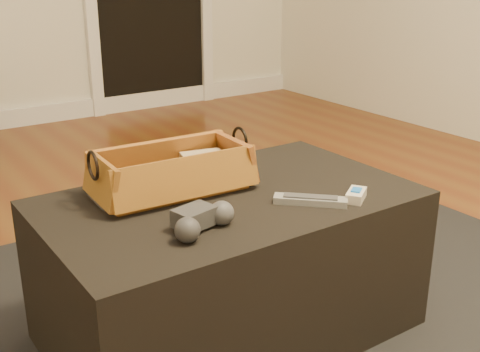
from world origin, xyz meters
TOP-DOWN VIEW (x-y plane):
  - floor at (0.00, 0.00)m, footprint 5.00×5.50m
  - area_rug at (0.16, -0.05)m, footprint 2.60×2.00m
  - ottoman at (0.16, -0.00)m, footprint 1.00×0.60m
  - tv_remote at (0.03, 0.10)m, footprint 0.23×0.06m
  - cloth_bundle at (0.17, 0.14)m, footprint 0.14×0.11m
  - wicker_basket at (0.05, 0.11)m, footprint 0.45×0.25m
  - game_controller at (-0.02, -0.15)m, footprint 0.19×0.13m
  - silver_remote at (0.31, -0.17)m, footprint 0.17×0.16m
  - cream_gadget at (0.42, -0.22)m, footprint 0.09×0.08m

SIDE VIEW (x-z plane):
  - floor at x=0.00m, z-range -0.01..0.00m
  - area_rug at x=0.16m, z-range 0.00..0.01m
  - ottoman at x=0.16m, z-range 0.01..0.43m
  - silver_remote at x=0.31m, z-range 0.43..0.45m
  - cream_gadget at x=0.42m, z-range 0.43..0.46m
  - tv_remote at x=0.03m, z-range 0.45..0.47m
  - game_controller at x=-0.02m, z-range 0.43..0.49m
  - cloth_bundle at x=0.17m, z-range 0.45..0.51m
  - wicker_basket at x=0.05m, z-range 0.41..0.56m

